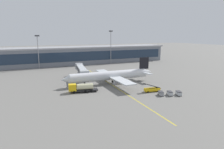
% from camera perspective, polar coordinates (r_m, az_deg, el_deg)
% --- Properties ---
extents(ground_plane, '(700.00, 700.00, 0.00)m').
position_cam_1_polar(ground_plane, '(81.71, 1.31, -3.59)').
color(ground_plane, slate).
extents(apron_lead_in_line, '(4.81, 79.89, 0.01)m').
position_cam_1_polar(apron_lead_in_line, '(83.27, 0.44, -3.30)').
color(apron_lead_in_line, yellow).
rests_on(apron_lead_in_line, ground_plane).
extents(terminal_building, '(169.86, 20.91, 12.53)m').
position_cam_1_polar(terminal_building, '(146.33, -15.56, 5.18)').
color(terminal_building, slate).
rests_on(terminal_building, ground_plane).
extents(main_airliner, '(42.71, 33.89, 10.91)m').
position_cam_1_polar(main_airliner, '(86.12, -0.50, -0.28)').
color(main_airliner, silver).
rests_on(main_airliner, ground_plane).
extents(jet_bridge, '(7.57, 25.21, 6.40)m').
position_cam_1_polar(jet_bridge, '(95.36, -8.87, 1.37)').
color(jet_bridge, '#B2B7BC').
rests_on(jet_bridge, ground_plane).
extents(fuel_tanker, '(11.08, 4.65, 3.25)m').
position_cam_1_polar(fuel_tanker, '(74.72, -8.90, -3.78)').
color(fuel_tanker, '#232326').
rests_on(fuel_tanker, ground_plane).
extents(belt_loader, '(7.02, 2.80, 3.49)m').
position_cam_1_polar(belt_loader, '(76.28, 11.49, -4.15)').
color(belt_loader, yellow).
rests_on(belt_loader, ground_plane).
extents(baggage_cart_0, '(2.44, 3.04, 1.48)m').
position_cam_1_polar(baggage_cart_0, '(72.27, 13.93, -5.31)').
color(baggage_cart_0, gray).
rests_on(baggage_cart_0, ground_plane).
extents(baggage_cart_1, '(2.44, 3.04, 1.48)m').
position_cam_1_polar(baggage_cart_1, '(73.20, 16.35, -5.22)').
color(baggage_cart_1, '#B2B7BC').
rests_on(baggage_cart_1, ground_plane).
extents(baggage_cart_2, '(2.44, 3.04, 1.48)m').
position_cam_1_polar(baggage_cart_2, '(74.26, 18.70, -5.13)').
color(baggage_cart_2, '#B2B7BC').
rests_on(baggage_cart_2, ground_plane).
extents(apron_light_mast_0, '(2.80, 0.50, 24.11)m').
position_cam_1_polar(apron_light_mast_0, '(144.81, -0.34, 8.62)').
color(apron_light_mast_0, gray).
rests_on(apron_light_mast_0, ground_plane).
extents(apron_light_mast_1, '(2.80, 0.50, 20.95)m').
position_cam_1_polar(apron_light_mast_1, '(132.42, -20.60, 6.92)').
color(apron_light_mast_1, gray).
rests_on(apron_light_mast_1, ground_plane).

